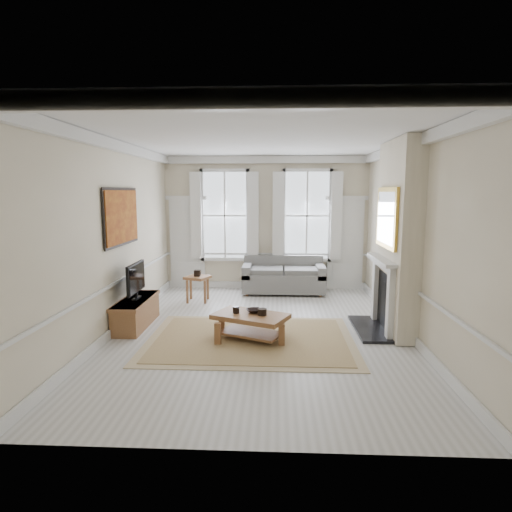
# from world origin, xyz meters

# --- Properties ---
(floor) EXTENTS (7.20, 7.20, 0.00)m
(floor) POSITION_xyz_m (0.00, 0.00, 0.00)
(floor) COLOR #B7B5AD
(floor) RESTS_ON ground
(ceiling) EXTENTS (7.20, 7.20, 0.00)m
(ceiling) POSITION_xyz_m (0.00, 0.00, 3.40)
(ceiling) COLOR white
(ceiling) RESTS_ON back_wall
(back_wall) EXTENTS (5.20, 0.00, 5.20)m
(back_wall) POSITION_xyz_m (0.00, 3.60, 1.70)
(back_wall) COLOR beige
(back_wall) RESTS_ON floor
(left_wall) EXTENTS (0.00, 7.20, 7.20)m
(left_wall) POSITION_xyz_m (-2.60, 0.00, 1.70)
(left_wall) COLOR beige
(left_wall) RESTS_ON floor
(right_wall) EXTENTS (0.00, 7.20, 7.20)m
(right_wall) POSITION_xyz_m (2.60, 0.00, 1.70)
(right_wall) COLOR beige
(right_wall) RESTS_ON floor
(window_left) EXTENTS (1.26, 0.20, 2.20)m
(window_left) POSITION_xyz_m (-1.05, 3.55, 1.90)
(window_left) COLOR #B2BCC6
(window_left) RESTS_ON back_wall
(window_right) EXTENTS (1.26, 0.20, 2.20)m
(window_right) POSITION_xyz_m (1.05, 3.55, 1.90)
(window_right) COLOR #B2BCC6
(window_right) RESTS_ON back_wall
(door_left) EXTENTS (0.90, 0.08, 2.30)m
(door_left) POSITION_xyz_m (-2.05, 3.56, 1.15)
(door_left) COLOR silver
(door_left) RESTS_ON floor
(door_right) EXTENTS (0.90, 0.08, 2.30)m
(door_right) POSITION_xyz_m (2.05, 3.56, 1.15)
(door_right) COLOR silver
(door_right) RESTS_ON floor
(painting) EXTENTS (0.05, 1.66, 1.06)m
(painting) POSITION_xyz_m (-2.56, 0.30, 2.05)
(painting) COLOR #B76F1F
(painting) RESTS_ON left_wall
(chimney_breast) EXTENTS (0.35, 1.70, 3.38)m
(chimney_breast) POSITION_xyz_m (2.43, 0.20, 1.70)
(chimney_breast) COLOR beige
(chimney_breast) RESTS_ON floor
(hearth) EXTENTS (0.55, 1.50, 0.05)m
(hearth) POSITION_xyz_m (2.00, 0.20, 0.03)
(hearth) COLOR black
(hearth) RESTS_ON floor
(fireplace) EXTENTS (0.21, 1.45, 1.33)m
(fireplace) POSITION_xyz_m (2.20, 0.20, 0.73)
(fireplace) COLOR silver
(fireplace) RESTS_ON floor
(mirror) EXTENTS (0.06, 1.26, 1.06)m
(mirror) POSITION_xyz_m (2.21, 0.20, 2.05)
(mirror) COLOR gold
(mirror) RESTS_ON chimney_breast
(sofa) EXTENTS (2.02, 0.98, 0.90)m
(sofa) POSITION_xyz_m (0.46, 3.11, 0.37)
(sofa) COLOR #61615F
(sofa) RESTS_ON floor
(side_table) EXTENTS (0.63, 0.63, 0.59)m
(side_table) POSITION_xyz_m (-1.52, 2.11, 0.48)
(side_table) COLOR brown
(side_table) RESTS_ON floor
(rug) EXTENTS (3.50, 2.60, 0.02)m
(rug) POSITION_xyz_m (-0.15, -0.44, 0.01)
(rug) COLOR #A07C52
(rug) RESTS_ON floor
(coffee_table) EXTENTS (1.39, 1.14, 0.45)m
(coffee_table) POSITION_xyz_m (-0.15, -0.44, 0.37)
(coffee_table) COLOR brown
(coffee_table) RESTS_ON rug
(ceramic_pot_a) EXTENTS (0.12, 0.12, 0.12)m
(ceramic_pot_a) POSITION_xyz_m (-0.40, -0.39, 0.51)
(ceramic_pot_a) COLOR black
(ceramic_pot_a) RESTS_ON coffee_table
(ceramic_pot_b) EXTENTS (0.15, 0.15, 0.11)m
(ceramic_pot_b) POSITION_xyz_m (0.05, -0.49, 0.51)
(ceramic_pot_b) COLOR black
(ceramic_pot_b) RESTS_ON coffee_table
(bowl) EXTENTS (0.31, 0.31, 0.06)m
(bowl) POSITION_xyz_m (-0.10, -0.34, 0.49)
(bowl) COLOR black
(bowl) RESTS_ON coffee_table
(tv_stand) EXTENTS (0.47, 1.46, 0.52)m
(tv_stand) POSITION_xyz_m (-2.34, 0.22, 0.26)
(tv_stand) COLOR brown
(tv_stand) RESTS_ON floor
(tv) EXTENTS (0.08, 0.90, 0.68)m
(tv) POSITION_xyz_m (-2.32, 0.22, 0.92)
(tv) COLOR black
(tv) RESTS_ON tv_stand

